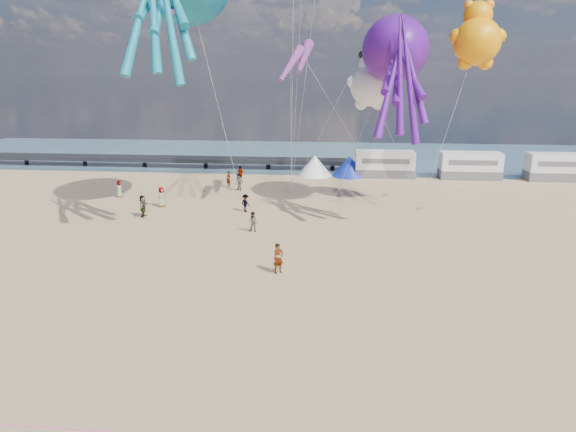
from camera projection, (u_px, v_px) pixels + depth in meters
The scene contains 28 objects.
ground at pixel (314, 362), 21.27m from camera, with size 120.00×120.00×0.00m, color tan.
water at pixel (334, 156), 73.96m from camera, with size 120.00×120.00×0.00m, color #3C6073.
pier at pixel (114, 158), 65.85m from camera, with size 60.00×3.00×0.50m, color black.
motorhome_0 at pixel (385, 164), 58.61m from camera, with size 6.60×2.50×3.00m, color silver.
motorhome_1 at pixel (470, 165), 57.70m from camera, with size 6.60×2.50×3.00m, color silver.
motorhome_2 at pixel (558, 167), 56.79m from camera, with size 6.60×2.50×3.00m, color silver.
tent_white at pixel (315, 165), 59.46m from camera, with size 4.00×4.00×2.40m, color white.
tent_blue at pixel (349, 166), 59.08m from camera, with size 4.00×4.00×2.40m, color #1933CC.
standing_person at pixel (278, 258), 30.49m from camera, with size 0.67×0.44×1.85m, color tan.
beachgoer_0 at pixel (162, 197), 45.68m from camera, with size 0.66×0.43×1.80m, color #7F6659.
beachgoer_1 at pixel (253, 222), 38.42m from camera, with size 0.76×0.50×1.56m, color #7F6659.
beachgoer_2 at pixel (246, 203), 44.09m from camera, with size 0.75×0.58×1.54m, color #7F6659.
beachgoer_3 at pixel (241, 174), 56.04m from camera, with size 1.15×0.66×1.77m, color #7F6659.
beachgoer_4 at pixel (143, 206), 42.49m from camera, with size 1.07×0.45×1.83m, color #7F6659.
beachgoer_5 at pixel (229, 179), 53.36m from camera, with size 1.61×0.51×1.73m, color #7F6659.
beachgoer_6 at pixel (119, 189), 49.22m from camera, with size 0.60×0.40×1.66m, color #7F6659.
beachgoer_7 at pixel (239, 182), 51.82m from camera, with size 0.86×0.56×1.76m, color #7F6659.
sandbag_a at pixel (241, 198), 48.60m from camera, with size 0.50×0.35×0.22m, color gray.
sandbag_b at pixel (334, 200), 47.78m from camera, with size 0.50×0.35×0.22m, color gray.
sandbag_c at pixel (421, 209), 44.86m from camera, with size 0.50×0.35×0.22m, color gray.
sandbag_d at pixel (386, 195), 49.80m from camera, with size 0.50×0.35×0.22m, color gray.
sandbag_e at pixel (291, 193), 50.47m from camera, with size 0.50×0.35×0.22m, color gray.
kite_octopus_purple at pixel (395, 49), 41.54m from camera, with size 4.47×10.44×11.93m, color #4D0F81, non-canonical shape.
kite_panda at pixel (370, 86), 44.93m from camera, with size 4.24×3.99×5.98m, color white, non-canonical shape.
kite_teddy_orange at pixel (477, 42), 39.80m from camera, with size 4.40×4.14×6.21m, color #FF9705, non-canonical shape.
windsock_left at pixel (192, 2), 37.39m from camera, with size 1.10×6.03×6.03m, color red, non-canonical shape.
windsock_mid at pixel (304, 58), 43.76m from camera, with size 1.00×5.52×5.52m, color red, non-canonical shape.
windsock_right at pixel (291, 65), 41.40m from camera, with size 0.90×5.20×5.20m, color red, non-canonical shape.
Camera 1 is at (0.79, -18.86, 11.58)m, focal length 32.00 mm.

